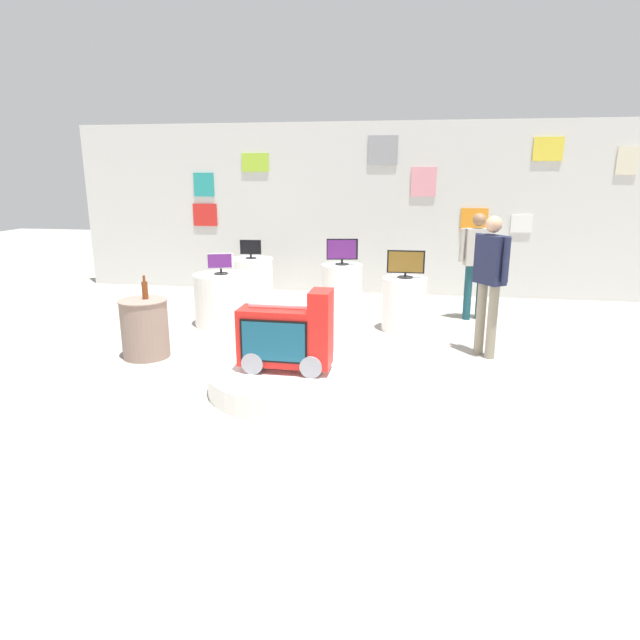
% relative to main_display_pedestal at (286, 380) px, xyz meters
% --- Properties ---
extents(ground_plane, '(30.00, 30.00, 0.00)m').
position_rel_main_display_pedestal_xyz_m(ground_plane, '(0.22, 0.36, -0.11)').
color(ground_plane, '#9E998E').
extents(back_wall_display, '(10.92, 0.13, 3.14)m').
position_rel_main_display_pedestal_xyz_m(back_wall_display, '(0.22, 5.12, 1.46)').
color(back_wall_display, silver).
rests_on(back_wall_display, ground).
extents(main_display_pedestal, '(1.64, 1.64, 0.23)m').
position_rel_main_display_pedestal_xyz_m(main_display_pedestal, '(0.00, 0.00, 0.00)').
color(main_display_pedestal, white).
rests_on(main_display_pedestal, ground).
extents(novelty_firetruck_tv, '(0.97, 0.43, 0.87)m').
position_rel_main_display_pedestal_xyz_m(novelty_firetruck_tv, '(0.02, -0.01, 0.46)').
color(novelty_firetruck_tv, gray).
rests_on(novelty_firetruck_tv, main_display_pedestal).
extents(display_pedestal_left_rear, '(0.84, 0.84, 0.78)m').
position_rel_main_display_pedestal_xyz_m(display_pedestal_left_rear, '(-1.54, 2.42, 0.28)').
color(display_pedestal_left_rear, white).
rests_on(display_pedestal_left_rear, ground).
extents(tv_on_left_rear, '(0.37, 0.21, 0.31)m').
position_rel_main_display_pedestal_xyz_m(tv_on_left_rear, '(-1.54, 2.42, 0.83)').
color(tv_on_left_rear, black).
rests_on(tv_on_left_rear, display_pedestal_left_rear).
extents(display_pedestal_center_rear, '(0.64, 0.64, 0.78)m').
position_rel_main_display_pedestal_xyz_m(display_pedestal_center_rear, '(1.18, 2.58, 0.28)').
color(display_pedestal_center_rear, white).
rests_on(display_pedestal_center_rear, ground).
extents(tv_on_center_rear, '(0.53, 0.22, 0.40)m').
position_rel_main_display_pedestal_xyz_m(tv_on_center_rear, '(1.18, 2.57, 0.87)').
color(tv_on_center_rear, black).
rests_on(tv_on_center_rear, display_pedestal_center_rear).
extents(display_pedestal_right_rear, '(0.77, 0.77, 0.78)m').
position_rel_main_display_pedestal_xyz_m(display_pedestal_right_rear, '(-1.54, 4.00, 0.28)').
color(display_pedestal_right_rear, white).
rests_on(display_pedestal_right_rear, ground).
extents(tv_on_right_rear, '(0.37, 0.19, 0.33)m').
position_rel_main_display_pedestal_xyz_m(tv_on_right_rear, '(-1.54, 3.99, 0.84)').
color(tv_on_right_rear, black).
rests_on(tv_on_right_rear, display_pedestal_right_rear).
extents(display_pedestal_far_right, '(0.68, 0.68, 0.78)m').
position_rel_main_display_pedestal_xyz_m(display_pedestal_far_right, '(0.13, 3.60, 0.28)').
color(display_pedestal_far_right, white).
rests_on(display_pedestal_far_right, ground).
extents(tv_on_far_right, '(0.51, 0.22, 0.43)m').
position_rel_main_display_pedestal_xyz_m(tv_on_far_right, '(0.13, 3.59, 0.89)').
color(tv_on_far_right, black).
rests_on(tv_on_far_right, display_pedestal_far_right).
extents(side_table_round, '(0.60, 0.60, 0.73)m').
position_rel_main_display_pedestal_xyz_m(side_table_round, '(-1.98, 0.80, 0.26)').
color(side_table_round, gray).
rests_on(side_table_round, ground).
extents(bottle_on_side_table, '(0.07, 0.07, 0.30)m').
position_rel_main_display_pedestal_xyz_m(bottle_on_side_table, '(-1.97, 0.85, 0.74)').
color(bottle_on_side_table, brown).
rests_on(bottle_on_side_table, side_table_round).
extents(shopper_browsing_near_truck, '(0.55, 0.28, 1.66)m').
position_rel_main_display_pedestal_xyz_m(shopper_browsing_near_truck, '(2.25, 3.38, 0.86)').
color(shopper_browsing_near_truck, '#194751').
rests_on(shopper_browsing_near_truck, ground).
extents(shopper_browsing_rear, '(0.39, 0.46, 1.75)m').
position_rel_main_display_pedestal_xyz_m(shopper_browsing_rear, '(2.22, 1.54, 0.92)').
color(shopper_browsing_rear, gray).
rests_on(shopper_browsing_rear, ground).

